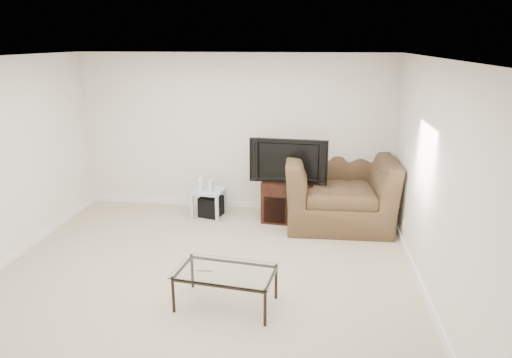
# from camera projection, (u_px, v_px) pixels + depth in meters

# --- Properties ---
(floor) EXTENTS (5.00, 5.00, 0.00)m
(floor) POSITION_uv_depth(u_px,v_px,m) (200.00, 282.00, 5.26)
(floor) COLOR tan
(floor) RESTS_ON ground
(ceiling) EXTENTS (5.00, 5.00, 0.00)m
(ceiling) POSITION_uv_depth(u_px,v_px,m) (191.00, 58.00, 4.53)
(ceiling) COLOR white
(ceiling) RESTS_ON ground
(wall_back) EXTENTS (5.00, 0.02, 2.50)m
(wall_back) POSITION_uv_depth(u_px,v_px,m) (235.00, 133.00, 7.27)
(wall_back) COLOR silver
(wall_back) RESTS_ON ground
(wall_right) EXTENTS (0.02, 5.00, 2.50)m
(wall_right) POSITION_uv_depth(u_px,v_px,m) (438.00, 187.00, 4.60)
(wall_right) COLOR silver
(wall_right) RESTS_ON ground
(plate_back) EXTENTS (0.12, 0.02, 0.12)m
(plate_back) POSITION_uv_depth(u_px,v_px,m) (150.00, 131.00, 7.42)
(plate_back) COLOR white
(plate_back) RESTS_ON wall_back
(plate_right_switch) EXTENTS (0.02, 0.09, 0.13)m
(plate_right_switch) POSITION_uv_depth(u_px,v_px,m) (406.00, 151.00, 6.12)
(plate_right_switch) COLOR white
(plate_right_switch) RESTS_ON wall_right
(plate_right_outlet) EXTENTS (0.02, 0.08, 0.12)m
(plate_right_outlet) POSITION_uv_depth(u_px,v_px,m) (404.00, 225.00, 6.12)
(plate_right_outlet) COLOR white
(plate_right_outlet) RESTS_ON wall_right
(tv_stand) EXTENTS (0.82, 0.60, 0.64)m
(tv_stand) POSITION_uv_depth(u_px,v_px,m) (289.00, 200.00, 7.01)
(tv_stand) COLOR black
(tv_stand) RESTS_ON floor
(dvd_player) EXTENTS (0.46, 0.34, 0.06)m
(dvd_player) POSITION_uv_depth(u_px,v_px,m) (288.00, 187.00, 6.91)
(dvd_player) COLOR black
(dvd_player) RESTS_ON tv_stand
(television) EXTENTS (1.08, 0.29, 0.66)m
(television) POSITION_uv_depth(u_px,v_px,m) (289.00, 159.00, 6.79)
(television) COLOR black
(television) RESTS_ON tv_stand
(side_table) EXTENTS (0.50, 0.50, 0.43)m
(side_table) POSITION_uv_depth(u_px,v_px,m) (209.00, 203.00, 7.19)
(side_table) COLOR #A4B7C9
(side_table) RESTS_ON floor
(subwoofer) EXTENTS (0.39, 0.39, 0.32)m
(subwoofer) POSITION_uv_depth(u_px,v_px,m) (211.00, 206.00, 7.22)
(subwoofer) COLOR black
(subwoofer) RESTS_ON floor
(game_console) EXTENTS (0.05, 0.14, 0.20)m
(game_console) POSITION_uv_depth(u_px,v_px,m) (201.00, 184.00, 7.10)
(game_console) COLOR white
(game_console) RESTS_ON side_table
(game_case) EXTENTS (0.06, 0.13, 0.17)m
(game_case) POSITION_uv_depth(u_px,v_px,m) (211.00, 185.00, 7.07)
(game_case) COLOR silver
(game_case) RESTS_ON side_table
(recliner) EXTENTS (1.61, 1.07, 1.39)m
(recliner) POSITION_uv_depth(u_px,v_px,m) (340.00, 178.00, 6.81)
(recliner) COLOR #48311B
(recliner) RESTS_ON floor
(coffee_table) EXTENTS (1.10, 0.71, 0.40)m
(coffee_table) POSITION_uv_depth(u_px,v_px,m) (226.00, 288.00, 4.75)
(coffee_table) COLOR black
(coffee_table) RESTS_ON floor
(remote) EXTENTS (0.16, 0.05, 0.02)m
(remote) POSITION_uv_depth(u_px,v_px,m) (205.00, 270.00, 4.68)
(remote) COLOR #B2B2B7
(remote) RESTS_ON coffee_table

